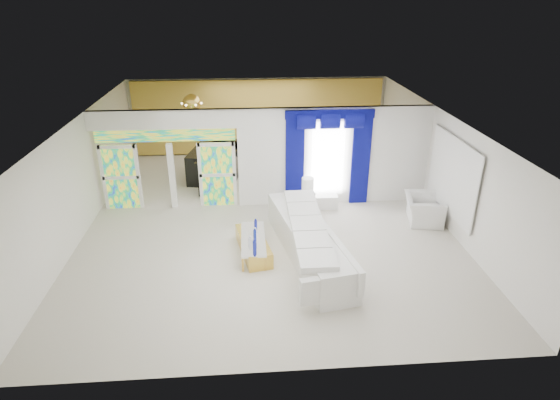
{
  "coord_description": "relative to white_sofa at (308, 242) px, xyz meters",
  "views": [
    {
      "loc": [
        -0.53,
        -12.07,
        6.06
      ],
      "look_at": [
        0.3,
        -1.2,
        1.1
      ],
      "focal_mm": 29.61,
      "sensor_mm": 36.0,
      "label": 1
    }
  ],
  "objects": [
    {
      "name": "table_lamp",
      "position": [
        0.34,
        2.8,
        0.28
      ],
      "size": [
        0.36,
        0.36,
        0.58
      ],
      "primitive_type": "cylinder",
      "color": "white",
      "rests_on": "console_table"
    },
    {
      "name": "tv_console",
      "position": [
        -5.45,
        4.84,
        -0.05
      ],
      "size": [
        0.57,
        0.53,
        0.73
      ],
      "primitive_type": "cube",
      "rotation": [
        0.0,
        0.0,
        0.17
      ],
      "color": "tan",
      "rests_on": "ground"
    },
    {
      "name": "floor",
      "position": [
        -0.92,
        2.25,
        -0.42
      ],
      "size": [
        12.0,
        12.0,
        0.0
      ],
      "primitive_type": "plane",
      "color": "#B7AF9E",
      "rests_on": "ground"
    },
    {
      "name": "blue_drape_left",
      "position": [
        -0.02,
        3.12,
        0.98
      ],
      "size": [
        0.55,
        0.1,
        2.8
      ],
      "primitive_type": "cube",
      "color": "#050346",
      "rests_on": "ground"
    },
    {
      "name": "stained_panel_left",
      "position": [
        -5.19,
        3.25,
        0.58
      ],
      "size": [
        0.95,
        0.04,
        2.0
      ],
      "primitive_type": "cube",
      "color": "#994C3F",
      "rests_on": "ground"
    },
    {
      "name": "stained_panel_right",
      "position": [
        -2.34,
        3.25,
        0.58
      ],
      "size": [
        0.95,
        0.04,
        2.0
      ],
      "primitive_type": "cube",
      "color": "#994C3F",
      "rests_on": "ground"
    },
    {
      "name": "piano_bench",
      "position": [
        -2.54,
        3.99,
        -0.27
      ],
      "size": [
        0.96,
        0.53,
        0.3
      ],
      "primitive_type": "cube",
      "rotation": [
        0.0,
        0.0,
        -0.2
      ],
      "color": "black",
      "rests_on": "ground"
    },
    {
      "name": "armchair",
      "position": [
        3.53,
        1.68,
        -0.04
      ],
      "size": [
        1.23,
        1.34,
        0.76
      ],
      "primitive_type": "imported",
      "rotation": [
        0.0,
        0.0,
        1.37
      ],
      "color": "silver",
      "rests_on": "ground"
    },
    {
      "name": "window_pane",
      "position": [
        0.98,
        3.15,
        1.03
      ],
      "size": [
        1.0,
        0.02,
        2.3
      ],
      "primitive_type": "cube",
      "color": "white",
      "rests_on": "dividing_wall"
    },
    {
      "name": "console_table",
      "position": [
        0.64,
        2.8,
        -0.21
      ],
      "size": [
        1.23,
        0.4,
        0.41
      ],
      "primitive_type": "cube",
      "rotation": [
        0.0,
        0.0,
        -0.01
      ],
      "color": "white",
      "rests_on": "ground"
    },
    {
      "name": "chandelier",
      "position": [
        -3.22,
        5.65,
        2.23
      ],
      "size": [
        0.6,
        0.6,
        0.6
      ],
      "primitive_type": "sphere",
      "color": "gold",
      "rests_on": "ceiling"
    },
    {
      "name": "coffee_table",
      "position": [
        -1.35,
        0.3,
        -0.22
      ],
      "size": [
        0.92,
        1.87,
        0.4
      ],
      "primitive_type": "cube",
      "rotation": [
        0.0,
        0.0,
        0.19
      ],
      "color": "gold",
      "rests_on": "ground"
    },
    {
      "name": "gold_curtains",
      "position": [
        -0.92,
        8.15,
        1.08
      ],
      "size": [
        9.7,
        0.12,
        2.9
      ],
      "primitive_type": "cube",
      "color": "#BD7E2D",
      "rests_on": "ground"
    },
    {
      "name": "blue_pelmet",
      "position": [
        0.98,
        3.12,
        2.4
      ],
      "size": [
        2.6,
        0.12,
        0.25
      ],
      "primitive_type": "cube",
      "color": "#050346",
      "rests_on": "dividing_wall"
    },
    {
      "name": "wall_mirror",
      "position": [
        4.02,
        1.25,
        1.13
      ],
      "size": [
        0.04,
        2.7,
        1.9
      ],
      "primitive_type": "cube",
      "color": "white",
      "rests_on": "ground"
    },
    {
      "name": "dividing_header",
      "position": [
        -3.77,
        3.25,
        2.31
      ],
      "size": [
        4.3,
        0.18,
        0.55
      ],
      "primitive_type": "cube",
      "color": "white",
      "rests_on": "dividing_wall"
    },
    {
      "name": "dividing_wall",
      "position": [
        1.23,
        3.25,
        1.08
      ],
      "size": [
        5.7,
        0.18,
        3.0
      ],
      "primitive_type": "cube",
      "color": "white",
      "rests_on": "ground"
    },
    {
      "name": "white_sofa",
      "position": [
        0.0,
        0.0,
        0.0
      ],
      "size": [
        1.75,
        4.48,
        0.83
      ],
      "primitive_type": "cube",
      "rotation": [
        0.0,
        0.0,
        0.19
      ],
      "color": "silver",
      "rests_on": "ground"
    },
    {
      "name": "stained_transom",
      "position": [
        -3.77,
        3.25,
        1.83
      ],
      "size": [
        4.0,
        0.05,
        0.35
      ],
      "primitive_type": "cube",
      "color": "#994C3F",
      "rests_on": "dividing_header"
    },
    {
      "name": "grand_piano",
      "position": [
        -2.54,
        5.59,
        0.1
      ],
      "size": [
        1.93,
        2.31,
        1.03
      ],
      "primitive_type": "cube",
      "rotation": [
        0.0,
        0.0,
        -0.2
      ],
      "color": "black",
      "rests_on": "ground"
    },
    {
      "name": "blue_drape_right",
      "position": [
        1.98,
        3.12,
        0.98
      ],
      "size": [
        0.55,
        0.1,
        2.8
      ],
      "primitive_type": "cube",
      "color": "#050346",
      "rests_on": "ground"
    },
    {
      "name": "decanters",
      "position": [
        -1.33,
        0.27,
        0.08
      ],
      "size": [
        0.24,
        1.16,
        0.27
      ],
      "color": "navy",
      "rests_on": "coffee_table"
    }
  ]
}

